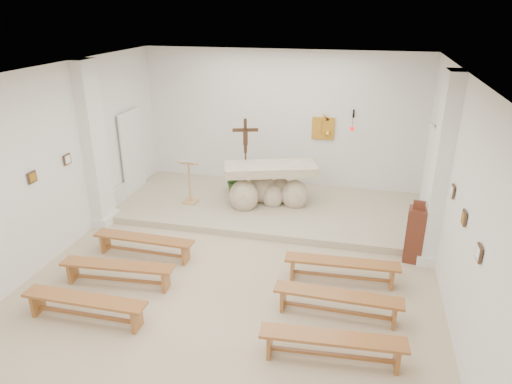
% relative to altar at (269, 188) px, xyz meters
% --- Properties ---
extents(ground, '(7.00, 10.00, 0.00)m').
position_rel_altar_xyz_m(ground, '(-0.01, -3.50, -0.56)').
color(ground, '#C4AF8E').
rests_on(ground, ground).
extents(wall_left, '(0.02, 10.00, 3.50)m').
position_rel_altar_xyz_m(wall_left, '(-3.50, -3.50, 1.19)').
color(wall_left, silver).
rests_on(wall_left, ground).
extents(wall_right, '(0.02, 10.00, 3.50)m').
position_rel_altar_xyz_m(wall_right, '(3.48, -3.50, 1.19)').
color(wall_right, silver).
rests_on(wall_right, ground).
extents(wall_back, '(7.00, 0.02, 3.50)m').
position_rel_altar_xyz_m(wall_back, '(-0.01, 1.49, 1.19)').
color(wall_back, silver).
rests_on(wall_back, ground).
extents(ceiling, '(7.00, 10.00, 0.02)m').
position_rel_altar_xyz_m(ceiling, '(-0.01, -3.50, 2.93)').
color(ceiling, silver).
rests_on(ceiling, wall_back).
extents(sanctuary_platform, '(6.98, 3.00, 0.15)m').
position_rel_altar_xyz_m(sanctuary_platform, '(-0.01, 0.00, -0.49)').
color(sanctuary_platform, '#B4A98B').
rests_on(sanctuary_platform, ground).
extents(pilaster_left, '(0.26, 0.55, 3.50)m').
position_rel_altar_xyz_m(pilaster_left, '(-3.38, -1.50, 1.19)').
color(pilaster_left, white).
rests_on(pilaster_left, ground).
extents(pilaster_right, '(0.26, 0.55, 3.50)m').
position_rel_altar_xyz_m(pilaster_right, '(3.36, -1.50, 1.19)').
color(pilaster_right, white).
rests_on(pilaster_right, ground).
extents(gold_wall_relief, '(0.55, 0.04, 0.55)m').
position_rel_altar_xyz_m(gold_wall_relief, '(1.04, 1.46, 1.09)').
color(gold_wall_relief, gold).
rests_on(gold_wall_relief, wall_back).
extents(sanctuary_lamp, '(0.11, 0.36, 0.44)m').
position_rel_altar_xyz_m(sanctuary_lamp, '(1.74, 1.21, 1.25)').
color(sanctuary_lamp, black).
rests_on(sanctuary_lamp, wall_back).
extents(station_frame_left_mid, '(0.03, 0.20, 0.20)m').
position_rel_altar_xyz_m(station_frame_left_mid, '(-3.48, -3.30, 1.16)').
color(station_frame_left_mid, '#432D1D').
rests_on(station_frame_left_mid, wall_left).
extents(station_frame_left_rear, '(0.03, 0.20, 0.20)m').
position_rel_altar_xyz_m(station_frame_left_rear, '(-3.48, -2.30, 1.16)').
color(station_frame_left_rear, '#432D1D').
rests_on(station_frame_left_rear, wall_left).
extents(station_frame_right_front, '(0.03, 0.20, 0.20)m').
position_rel_altar_xyz_m(station_frame_right_front, '(3.46, -4.30, 1.16)').
color(station_frame_right_front, '#432D1D').
rests_on(station_frame_right_front, wall_right).
extents(station_frame_right_mid, '(0.03, 0.20, 0.20)m').
position_rel_altar_xyz_m(station_frame_right_mid, '(3.46, -3.30, 1.16)').
color(station_frame_right_mid, '#432D1D').
rests_on(station_frame_right_mid, wall_right).
extents(station_frame_right_rear, '(0.03, 0.20, 0.20)m').
position_rel_altar_xyz_m(station_frame_right_rear, '(3.46, -2.30, 1.16)').
color(station_frame_right_rear, '#432D1D').
rests_on(station_frame_right_rear, wall_right).
extents(radiator_left, '(0.10, 0.85, 0.52)m').
position_rel_altar_xyz_m(radiator_left, '(-3.44, -0.80, -0.29)').
color(radiator_left, silver).
rests_on(radiator_left, ground).
extents(radiator_right, '(0.10, 0.85, 0.52)m').
position_rel_altar_xyz_m(radiator_right, '(3.42, -0.80, -0.29)').
color(radiator_right, silver).
rests_on(radiator_right, ground).
extents(altar, '(2.22, 1.41, 1.07)m').
position_rel_altar_xyz_m(altar, '(0.00, 0.00, 0.00)').
color(altar, beige).
rests_on(altar, sanctuary_platform).
extents(lectern, '(0.39, 0.33, 1.07)m').
position_rel_altar_xyz_m(lectern, '(-1.81, -0.34, 0.12)').
color(lectern, tan).
rests_on(lectern, sanctuary_platform).
extents(crucifix_stand, '(0.58, 0.26, 1.94)m').
position_rel_altar_xyz_m(crucifix_stand, '(-0.60, 0.21, 0.71)').
color(crucifix_stand, '#3D2513').
rests_on(crucifix_stand, sanctuary_platform).
extents(potted_plant, '(0.67, 0.64, 0.57)m').
position_rel_altar_xyz_m(potted_plant, '(-0.99, 0.61, -0.13)').
color(potted_plant, '#345723').
rests_on(potted_plant, sanctuary_platform).
extents(donation_pedestal, '(0.37, 0.37, 1.22)m').
position_rel_altar_xyz_m(donation_pedestal, '(3.09, -1.60, -0.02)').
color(donation_pedestal, '#592A19').
rests_on(donation_pedestal, ground).
extents(bench_left_front, '(1.96, 0.36, 0.41)m').
position_rel_altar_xyz_m(bench_left_front, '(-1.86, -2.64, -0.25)').
color(bench_left_front, '#9C652D').
rests_on(bench_left_front, ground).
extents(bench_right_front, '(1.96, 0.40, 0.41)m').
position_rel_altar_xyz_m(bench_right_front, '(1.84, -2.64, -0.25)').
color(bench_right_front, '#9C652D').
rests_on(bench_right_front, ground).
extents(bench_left_second, '(1.97, 0.46, 0.41)m').
position_rel_altar_xyz_m(bench_left_second, '(-1.86, -3.62, -0.25)').
color(bench_left_second, '#9C652D').
rests_on(bench_left_second, ground).
extents(bench_right_second, '(1.96, 0.35, 0.41)m').
position_rel_altar_xyz_m(bench_right_second, '(1.84, -3.62, -0.25)').
color(bench_right_second, '#9C652D').
rests_on(bench_right_second, ground).
extents(bench_left_third, '(1.95, 0.31, 0.41)m').
position_rel_altar_xyz_m(bench_left_third, '(-1.86, -4.60, -0.25)').
color(bench_left_third, '#9C652D').
rests_on(bench_left_third, ground).
extents(bench_right_third, '(1.97, 0.45, 0.41)m').
position_rel_altar_xyz_m(bench_right_third, '(1.84, -4.60, -0.25)').
color(bench_right_third, '#9C652D').
rests_on(bench_right_third, ground).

